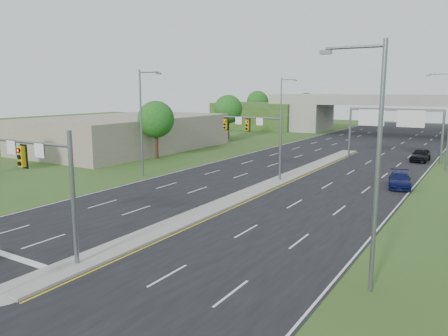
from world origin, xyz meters
TOP-DOWN VIEW (x-y plane):
  - ground at (0.00, 0.00)m, footprint 240.00×240.00m
  - road at (0.00, 35.00)m, footprint 24.00×160.00m
  - median at (0.00, 23.00)m, footprint 2.00×54.00m
  - median_nose at (0.00, -4.00)m, footprint 2.00×2.00m
  - lane_markings at (-0.60, 28.91)m, footprint 23.72×160.00m
  - signal_mast_near at (-2.26, -0.07)m, footprint 6.62×0.60m
  - signal_mast_far at (-2.26, 24.93)m, footprint 6.62×0.60m
  - sign_gantry at (6.68, 44.92)m, footprint 11.58×0.44m
  - overpass at (0.00, 80.00)m, footprint 80.00×14.00m
  - lightpole_l_mid at (-13.30, 20.00)m, footprint 2.85×0.25m
  - lightpole_l_far at (-13.30, 55.00)m, footprint 2.85×0.25m
  - lightpole_r_near at (13.30, 5.00)m, footprint 2.85×0.25m
  - lightpole_r_far at (13.30, 40.00)m, footprint 2.85×0.25m
  - tree_l_near at (-20.00, 30.00)m, footprint 4.80×4.80m
  - tree_l_mid at (-24.00, 55.00)m, footprint 5.20×5.20m
  - tree_back_a at (-38.00, 94.00)m, footprint 6.00×6.00m
  - tree_back_b at (-24.00, 94.00)m, footprint 5.60×5.60m
  - commercial_building at (-30.00, 35.00)m, footprint 18.00×30.00m
  - car_far_b at (10.65, 28.31)m, footprint 2.81×5.05m
  - car_far_c at (10.12, 45.76)m, footprint 2.13×4.96m

SIDE VIEW (x-z plane):
  - ground at x=0.00m, z-range 0.00..0.00m
  - road at x=0.00m, z-range 0.00..0.02m
  - lane_markings at x=-0.60m, z-range 0.02..0.03m
  - median at x=0.00m, z-range 0.02..0.18m
  - median_nose at x=0.00m, z-range 0.02..0.18m
  - car_far_b at x=10.65m, z-range 0.02..1.40m
  - car_far_c at x=10.12m, z-range 0.02..1.69m
  - commercial_building at x=-30.00m, z-range 0.00..5.00m
  - overpass at x=0.00m, z-range -0.50..7.60m
  - signal_mast_near at x=-2.26m, z-range 1.23..8.23m
  - signal_mast_far at x=-2.26m, z-range 1.23..8.23m
  - tree_l_near at x=-20.00m, z-range 1.38..8.98m
  - sign_gantry at x=6.68m, z-range 1.90..8.58m
  - tree_l_mid at x=-24.00m, z-range 1.44..9.57m
  - tree_back_b at x=-24.00m, z-range 1.35..9.67m
  - tree_back_a at x=-38.00m, z-range 1.41..10.26m
  - lightpole_l_mid at x=-13.30m, z-range 0.60..11.60m
  - lightpole_l_far at x=-13.30m, z-range 0.60..11.60m
  - lightpole_r_near at x=13.30m, z-range 0.60..11.60m
  - lightpole_r_far at x=13.30m, z-range 0.60..11.60m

